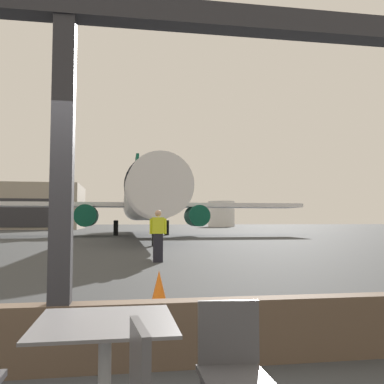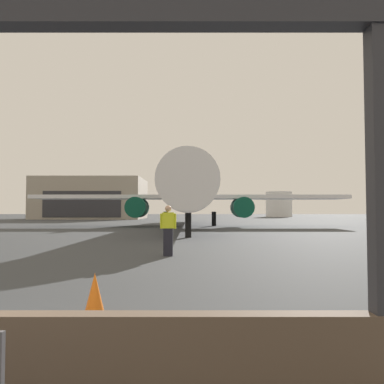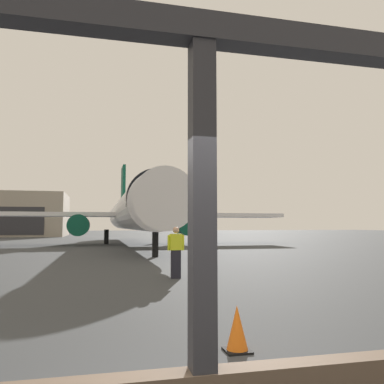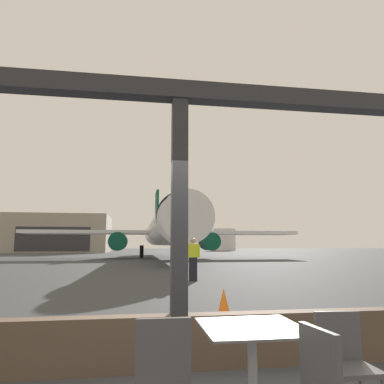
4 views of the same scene
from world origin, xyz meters
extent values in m
plane|color=#383A3D|center=(0.00, 40.00, 0.00)|extent=(220.00, 220.00, 0.00)
cube|color=brown|center=(0.00, 0.00, 0.31)|extent=(8.90, 0.24, 0.62)
cube|color=#2D2D33|center=(0.00, 0.00, 3.46)|extent=(8.90, 0.24, 0.24)
cube|color=#2D2D33|center=(0.00, 0.00, 1.67)|extent=(0.20, 0.20, 3.34)
cube|color=slate|center=(0.47, -1.37, 0.76)|extent=(0.85, 0.85, 0.02)
cylinder|color=#9EA0A5|center=(0.47, -1.37, 0.37)|extent=(0.08, 0.08, 0.75)
cube|color=#4C4C51|center=(1.24, -1.54, 0.44)|extent=(0.40, 0.40, 0.04)
cube|color=#4C4C51|center=(1.26, -1.36, 0.66)|extent=(0.40, 0.07, 0.40)
cube|color=#4C4C51|center=(-0.31, -1.54, 0.48)|extent=(0.40, 0.40, 0.04)
cube|color=#4C4C51|center=(-0.31, -1.72, 0.71)|extent=(0.40, 0.04, 0.43)
cube|color=#4C4C51|center=(0.64, -2.17, 0.71)|extent=(0.08, 0.40, 0.43)
cylinder|color=silver|center=(2.35, 35.36, 3.12)|extent=(3.41, 33.88, 3.41)
cone|color=silver|center=(2.35, 17.12, 3.12)|extent=(3.24, 2.60, 3.24)
cylinder|color=black|center=(2.35, 19.02, 3.27)|extent=(3.48, 0.90, 3.48)
cube|color=silver|center=(-5.54, 35.21, 2.82)|extent=(14.07, 4.20, 0.36)
cube|color=silver|center=(10.24, 35.21, 2.82)|extent=(14.07, 4.20, 0.36)
cylinder|color=#0C4C38|center=(-2.55, 33.81, 1.82)|extent=(1.90, 3.20, 1.90)
cylinder|color=#0C4C38|center=(7.25, 33.81, 1.82)|extent=(1.90, 3.20, 1.90)
cube|color=#0C4C38|center=(2.35, 50.81, 7.23)|extent=(0.36, 4.40, 5.20)
cylinder|color=black|center=(2.35, 19.32, 0.71)|extent=(0.36, 0.36, 1.42)
cylinder|color=black|center=(-0.05, 36.21, 0.71)|extent=(0.44, 0.44, 1.42)
cylinder|color=black|center=(4.75, 36.21, 0.71)|extent=(0.44, 0.44, 1.42)
cube|color=black|center=(1.75, 10.08, 0.47)|extent=(0.32, 0.20, 0.95)
cube|color=yellow|center=(1.75, 10.08, 1.23)|extent=(0.40, 0.22, 0.55)
sphere|color=tan|center=(1.75, 10.08, 1.63)|extent=(0.22, 0.22, 0.22)
cylinder|color=yellow|center=(1.98, 10.05, 1.20)|extent=(0.09, 0.09, 0.52)
cylinder|color=yellow|center=(1.51, 10.12, 1.20)|extent=(0.09, 0.09, 0.52)
cone|color=orange|center=(1.11, 2.28, 0.32)|extent=(0.32, 0.32, 0.64)
cube|color=black|center=(1.11, 2.28, 0.01)|extent=(0.36, 0.36, 0.03)
cube|color=#9E9384|center=(-15.55, 69.34, 3.63)|extent=(18.45, 14.25, 7.25)
cube|color=#2D2D33|center=(-15.55, 62.16, 2.54)|extent=(12.91, 0.10, 4.35)
cylinder|color=white|center=(22.78, 89.56, 2.90)|extent=(6.02, 6.02, 5.81)
camera|label=1|loc=(0.57, -4.09, 1.39)|focal=39.41mm
camera|label=2|loc=(2.57, -3.78, 1.58)|focal=37.61mm
camera|label=3|loc=(-0.83, -3.15, 1.77)|focal=36.81mm
camera|label=4|loc=(-0.51, -4.38, 1.45)|focal=32.91mm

